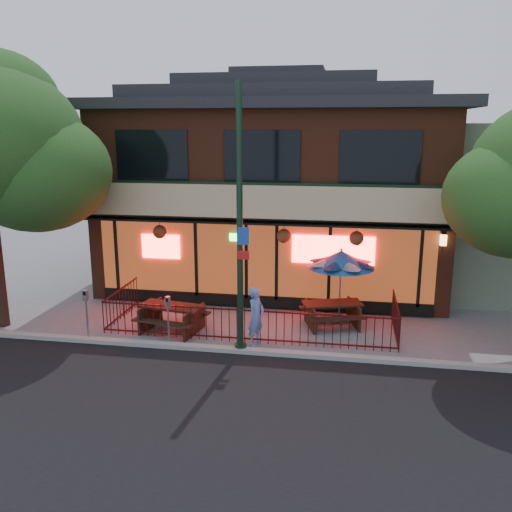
{
  "coord_description": "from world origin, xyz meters",
  "views": [
    {
      "loc": [
        2.69,
        -13.75,
        5.91
      ],
      "look_at": [
        0.01,
        2.0,
        2.07
      ],
      "focal_mm": 38.0,
      "sensor_mm": 36.0,
      "label": 1
    }
  ],
  "objects": [
    {
      "name": "picnic_table_left",
      "position": [
        -2.28,
        0.7,
        0.53
      ],
      "size": [
        2.1,
        1.74,
        0.8
      ],
      "color": "black",
      "rests_on": "ground"
    },
    {
      "name": "parking_meter_far",
      "position": [
        -4.39,
        -0.4,
        1.01
      ],
      "size": [
        0.13,
        0.11,
        1.49
      ],
      "color": "#95999D",
      "rests_on": "ground"
    },
    {
      "name": "patio_umbrella",
      "position": [
        2.57,
        2.4,
        1.98
      ],
      "size": [
        2.03,
        2.03,
        2.32
      ],
      "color": "gray",
      "rests_on": "ground"
    },
    {
      "name": "ground",
      "position": [
        0.0,
        0.0,
        0.0
      ],
      "size": [
        80.0,
        80.0,
        0.0
      ],
      "primitive_type": "plane",
      "color": "gray",
      "rests_on": "ground"
    },
    {
      "name": "restaurant_building",
      "position": [
        0.0,
        7.11,
        4.13
      ],
      "size": [
        12.96,
        9.49,
        8.05
      ],
      "color": "#612D1B",
      "rests_on": "ground"
    },
    {
      "name": "street_light",
      "position": [
        0.0,
        -0.4,
        3.15
      ],
      "size": [
        0.43,
        0.32,
        7.0
      ],
      "color": "black",
      "rests_on": "ground"
    },
    {
      "name": "pedestrian",
      "position": [
        0.34,
        0.1,
        0.82
      ],
      "size": [
        0.6,
        0.71,
        1.65
      ],
      "primitive_type": "imported",
      "rotation": [
        0.0,
        0.0,
        1.17
      ],
      "color": "#6585CB",
      "rests_on": "ground"
    },
    {
      "name": "patio_fence",
      "position": [
        0.0,
        0.5,
        0.63
      ],
      "size": [
        8.44,
        2.62,
        1.0
      ],
      "color": "#400D0E",
      "rests_on": "ground"
    },
    {
      "name": "curb",
      "position": [
        0.0,
        -0.5,
        0.06
      ],
      "size": [
        80.0,
        0.25,
        0.12
      ],
      "primitive_type": "cube",
      "color": "#999993",
      "rests_on": "ground"
    },
    {
      "name": "picnic_table_right",
      "position": [
        2.36,
        1.9,
        0.49
      ],
      "size": [
        2.07,
        1.8,
        0.75
      ],
      "color": "#321E11",
      "rests_on": "ground"
    },
    {
      "name": "parking_meter_near",
      "position": [
        -2.01,
        -0.4,
        0.97
      ],
      "size": [
        0.15,
        0.14,
        1.43
      ],
      "color": "gray",
      "rests_on": "ground"
    },
    {
      "name": "asphalt_street",
      "position": [
        0.0,
        -6.0,
        0.0
      ],
      "size": [
        80.0,
        11.0,
        0.0
      ],
      "primitive_type": "cube",
      "color": "black",
      "rests_on": "ground"
    }
  ]
}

